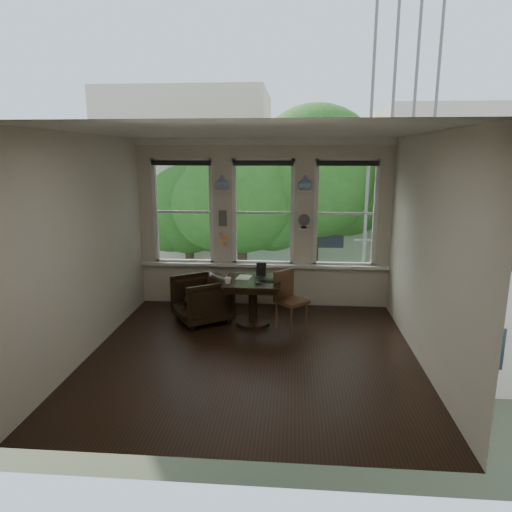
# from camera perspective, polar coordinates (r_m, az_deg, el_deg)

# --- Properties ---
(ground) EXTENTS (4.50, 4.50, 0.00)m
(ground) POSITION_cam_1_polar(r_m,az_deg,el_deg) (6.50, -0.46, -12.19)
(ground) COLOR black
(ground) RESTS_ON ground
(ceiling) EXTENTS (4.50, 4.50, 0.00)m
(ceiling) POSITION_cam_1_polar(r_m,az_deg,el_deg) (5.90, -0.51, 15.28)
(ceiling) COLOR silver
(ceiling) RESTS_ON ground
(wall_back) EXTENTS (4.50, 0.00, 4.50)m
(wall_back) POSITION_cam_1_polar(r_m,az_deg,el_deg) (8.23, 0.92, 4.08)
(wall_back) COLOR beige
(wall_back) RESTS_ON ground
(wall_front) EXTENTS (4.50, 0.00, 4.50)m
(wall_front) POSITION_cam_1_polar(r_m,az_deg,el_deg) (3.86, -3.48, -5.98)
(wall_front) COLOR beige
(wall_front) RESTS_ON ground
(wall_left) EXTENTS (0.00, 4.50, 4.50)m
(wall_left) POSITION_cam_1_polar(r_m,az_deg,el_deg) (6.61, -20.31, 1.14)
(wall_left) COLOR beige
(wall_left) RESTS_ON ground
(wall_right) EXTENTS (0.00, 4.50, 4.50)m
(wall_right) POSITION_cam_1_polar(r_m,az_deg,el_deg) (6.24, 20.57, 0.47)
(wall_right) COLOR beige
(wall_right) RESTS_ON ground
(window_left) EXTENTS (1.10, 0.12, 1.90)m
(window_left) POSITION_cam_1_polar(r_m,az_deg,el_deg) (8.42, -9.02, 5.49)
(window_left) COLOR white
(window_left) RESTS_ON ground
(window_center) EXTENTS (1.10, 0.12, 1.90)m
(window_center) POSITION_cam_1_polar(r_m,az_deg,el_deg) (8.20, 0.92, 5.46)
(window_center) COLOR white
(window_center) RESTS_ON ground
(window_right) EXTENTS (1.10, 0.12, 1.90)m
(window_right) POSITION_cam_1_polar(r_m,az_deg,el_deg) (8.24, 11.09, 5.25)
(window_right) COLOR white
(window_right) RESTS_ON ground
(shelf_left) EXTENTS (0.26, 0.16, 0.03)m
(shelf_left) POSITION_cam_1_polar(r_m,az_deg,el_deg) (8.14, -4.26, 8.20)
(shelf_left) COLOR white
(shelf_left) RESTS_ON ground
(shelf_right) EXTENTS (0.26, 0.16, 0.03)m
(shelf_right) POSITION_cam_1_polar(r_m,az_deg,el_deg) (8.05, 6.10, 8.11)
(shelf_right) COLOR white
(shelf_right) RESTS_ON ground
(intercom) EXTENTS (0.14, 0.06, 0.28)m
(intercom) POSITION_cam_1_polar(r_m,az_deg,el_deg) (8.22, -4.17, 4.74)
(intercom) COLOR #59544F
(intercom) RESTS_ON ground
(sticky_notes) EXTENTS (0.16, 0.01, 0.24)m
(sticky_notes) POSITION_cam_1_polar(r_m,az_deg,el_deg) (8.28, -4.13, 2.35)
(sticky_notes) COLOR pink
(sticky_notes) RESTS_ON ground
(desk_fan) EXTENTS (0.20, 0.20, 0.24)m
(desk_fan) POSITION_cam_1_polar(r_m,az_deg,el_deg) (8.09, 6.01, 4.07)
(desk_fan) COLOR #59544F
(desk_fan) RESTS_ON ground
(vase_left) EXTENTS (0.24, 0.24, 0.25)m
(vase_left) POSITION_cam_1_polar(r_m,az_deg,el_deg) (8.13, -4.28, 9.18)
(vase_left) COLOR white
(vase_left) RESTS_ON shelf_left
(vase_right) EXTENTS (0.24, 0.24, 0.25)m
(vase_right) POSITION_cam_1_polar(r_m,az_deg,el_deg) (8.04, 6.12, 9.10)
(vase_right) COLOR white
(vase_right) RESTS_ON shelf_right
(table) EXTENTS (0.90, 0.90, 0.75)m
(table) POSITION_cam_1_polar(r_m,az_deg,el_deg) (7.43, -0.40, -5.81)
(table) COLOR black
(table) RESTS_ON ground
(armchair_left) EXTENTS (1.15, 1.15, 0.77)m
(armchair_left) POSITION_cam_1_polar(r_m,az_deg,el_deg) (7.60, -6.81, -5.40)
(armchair_left) COLOR black
(armchair_left) RESTS_ON ground
(cushion_red) EXTENTS (0.45, 0.45, 0.06)m
(cushion_red) POSITION_cam_1_polar(r_m,az_deg,el_deg) (7.58, -6.82, -4.92)
(cushion_red) COLOR maroon
(cushion_red) RESTS_ON armchair_left
(side_chair_right) EXTENTS (0.59, 0.59, 0.92)m
(side_chair_right) POSITION_cam_1_polar(r_m,az_deg,el_deg) (7.26, 4.49, -5.60)
(side_chair_right) COLOR #432D18
(side_chair_right) RESTS_ON ground
(laptop) EXTENTS (0.35, 0.23, 0.03)m
(laptop) POSITION_cam_1_polar(r_m,az_deg,el_deg) (7.23, 1.85, -3.12)
(laptop) COLOR black
(laptop) RESTS_ON table
(mug) EXTENTS (0.11, 0.11, 0.10)m
(mug) POSITION_cam_1_polar(r_m,az_deg,el_deg) (7.12, -3.54, -3.07)
(mug) COLOR white
(mug) RESTS_ON table
(drinking_glass) EXTENTS (0.14, 0.14, 0.11)m
(drinking_glass) POSITION_cam_1_polar(r_m,az_deg,el_deg) (7.11, 0.24, -3.06)
(drinking_glass) COLOR white
(drinking_glass) RESTS_ON table
(tablet) EXTENTS (0.17, 0.09, 0.22)m
(tablet) POSITION_cam_1_polar(r_m,az_deg,el_deg) (7.55, 0.65, -1.68)
(tablet) COLOR black
(tablet) RESTS_ON table
(papers) EXTENTS (0.26, 0.33, 0.00)m
(papers) POSITION_cam_1_polar(r_m,az_deg,el_deg) (7.48, -1.52, -2.67)
(papers) COLOR silver
(papers) RESTS_ON table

